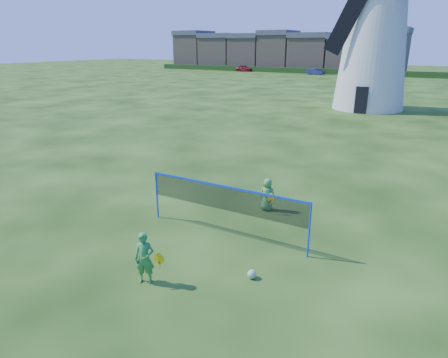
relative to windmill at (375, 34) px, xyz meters
name	(u,v)px	position (x,y,z in m)	size (l,w,h in m)	color
ground	(210,229)	(0.38, -26.63, -6.15)	(220.00, 220.00, 0.00)	black
windmill	(375,34)	(0.00, 0.00, 0.00)	(13.70, 5.85, 18.13)	silver
badminton_net	(225,199)	(0.96, -26.73, -5.01)	(5.05, 0.05, 1.55)	blue
player_girl	(145,258)	(0.52, -29.74, -5.51)	(0.69, 0.47, 1.27)	#388C3D
player_boy	(267,195)	(1.28, -24.43, -5.59)	(0.65, 0.43, 1.11)	#56A24E
play_ball	(252,274)	(2.62, -28.36, -6.04)	(0.22, 0.22, 0.22)	green
terraced_houses	(279,51)	(-26.80, 45.37, -2.20)	(50.21, 8.40, 8.31)	gray
hedge	(291,70)	(-21.62, 39.37, -5.65)	(62.00, 0.80, 1.00)	#193814
car_left	(244,68)	(-31.73, 39.15, -5.52)	(1.48, 3.68, 1.25)	maroon
car_right	(315,72)	(-16.05, 37.24, -5.60)	(1.16, 3.32, 1.09)	navy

